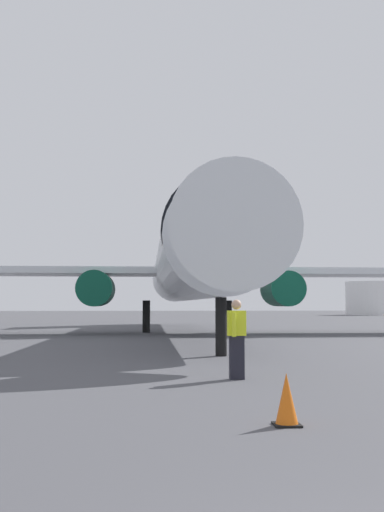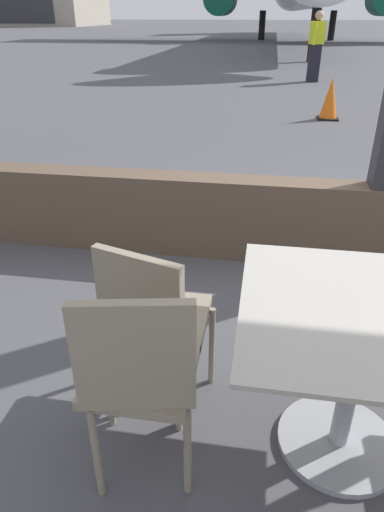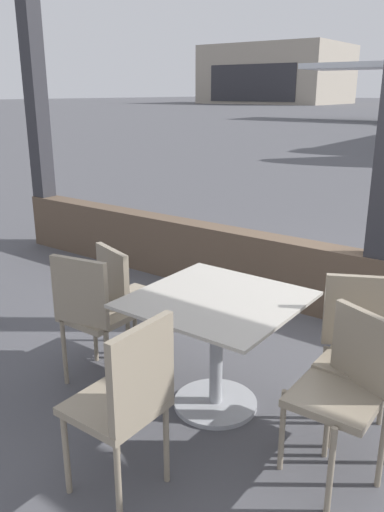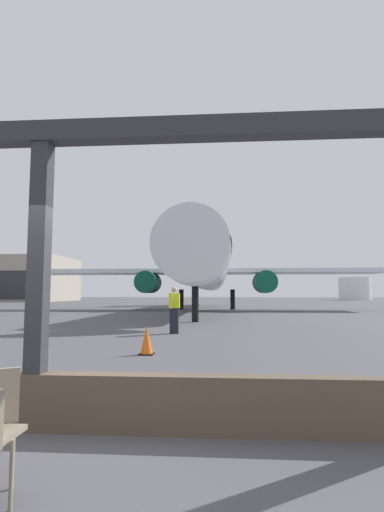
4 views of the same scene
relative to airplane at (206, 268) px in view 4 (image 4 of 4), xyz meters
The scene contains 7 objects.
ground_plane 9.62m from the airplane, 94.41° to the left, with size 220.00×220.00×0.00m, color #4C4C51.
window_frame 31.28m from the airplane, 91.25° to the right, with size 8.54×0.24×3.50m.
airplane is the anchor object (origin of this frame).
ground_crew_worker 20.83m from the airplane, 91.06° to the right, with size 0.40×0.54×1.74m.
traffic_cone 25.98m from the airplane, 91.01° to the right, with size 0.36×0.36×0.71m.
distant_hangar 56.21m from the airplane, 133.88° to the left, with size 20.04×15.53×8.55m.
fuel_storage_tank 65.60m from the airplane, 61.28° to the left, with size 6.99×6.99×5.10m, color white.
Camera 4 is at (2.09, -4.39, 1.50)m, focal length 27.87 mm.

